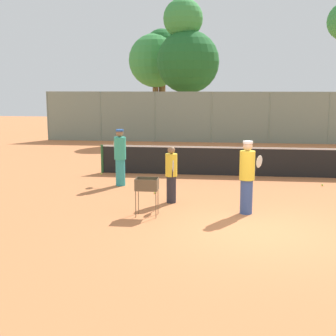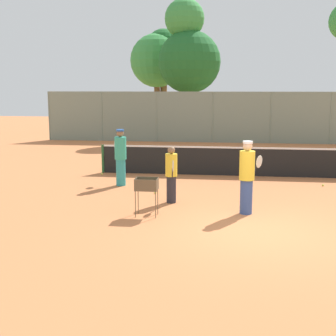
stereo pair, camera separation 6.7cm
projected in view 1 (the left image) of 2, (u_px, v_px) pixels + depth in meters
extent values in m
plane|color=#C67242|center=(258.00, 232.00, 10.51)|extent=(80.00, 80.00, 0.00)
cylinder|color=#26592D|center=(102.00, 159.00, 17.76)|extent=(0.10, 0.10, 1.07)
cube|color=black|center=(247.00, 162.00, 17.10)|extent=(10.87, 0.01, 1.01)
cube|color=white|center=(247.00, 148.00, 17.01)|extent=(10.87, 0.02, 0.06)
cylinder|color=gray|center=(48.00, 116.00, 28.64)|extent=(0.08, 0.08, 2.97)
cylinder|color=gray|center=(101.00, 116.00, 28.23)|extent=(0.08, 0.08, 2.97)
cylinder|color=gray|center=(155.00, 117.00, 27.82)|extent=(0.08, 0.08, 2.97)
cylinder|color=gray|center=(211.00, 117.00, 27.41)|extent=(0.08, 0.08, 2.97)
cylinder|color=gray|center=(269.00, 118.00, 26.99)|extent=(0.08, 0.08, 2.97)
cylinder|color=gray|center=(329.00, 118.00, 26.58)|extent=(0.08, 0.08, 2.97)
cube|color=gray|center=(240.00, 117.00, 27.20)|extent=(23.37, 0.01, 2.97)
cylinder|color=brown|center=(162.00, 96.00, 32.83)|extent=(0.47, 0.47, 5.25)
sphere|color=#1E6028|center=(162.00, 47.00, 32.25)|extent=(2.43, 2.43, 2.43)
cylinder|color=brown|center=(156.00, 105.00, 32.72)|extent=(0.41, 0.41, 3.94)
sphere|color=#388E42|center=(155.00, 60.00, 32.19)|extent=(3.67, 3.67, 3.67)
cylinder|color=brown|center=(188.00, 110.00, 29.37)|extent=(0.25, 0.25, 3.61)
sphere|color=#1E6028|center=(188.00, 62.00, 28.86)|extent=(3.87, 3.87, 3.87)
cylinder|color=brown|center=(183.00, 86.00, 29.24)|extent=(0.24, 0.24, 6.63)
sphere|color=#388E42|center=(183.00, 19.00, 28.55)|extent=(2.44, 2.44, 2.44)
cylinder|color=#334C8C|center=(246.00, 197.00, 12.00)|extent=(0.31, 0.31, 0.89)
cylinder|color=yellow|center=(247.00, 165.00, 11.86)|extent=(0.39, 0.39, 0.74)
sphere|color=#DBB28C|center=(248.00, 146.00, 11.77)|extent=(0.24, 0.24, 0.24)
cylinder|color=white|center=(248.00, 142.00, 11.76)|extent=(0.25, 0.25, 0.06)
cylinder|color=black|center=(255.00, 171.00, 12.16)|extent=(0.11, 0.14, 0.27)
ellipsoid|color=silver|center=(259.00, 162.00, 12.26)|extent=(0.26, 0.34, 0.43)
cylinder|color=#26262D|center=(171.00, 189.00, 13.16)|extent=(0.27, 0.27, 0.76)
cylinder|color=yellow|center=(171.00, 165.00, 13.04)|extent=(0.33, 0.33, 0.63)
sphere|color=#8C6647|center=(171.00, 150.00, 12.97)|extent=(0.21, 0.21, 0.21)
cylinder|color=black|center=(172.00, 173.00, 12.73)|extent=(0.06, 0.15, 0.27)
ellipsoid|color=silver|center=(173.00, 166.00, 12.52)|extent=(0.11, 0.39, 0.43)
cylinder|color=teal|center=(120.00, 172.00, 15.45)|extent=(0.31, 0.31, 0.88)
cylinder|color=teal|center=(120.00, 148.00, 15.31)|extent=(0.39, 0.39, 0.73)
sphere|color=#8C6647|center=(120.00, 133.00, 15.23)|extent=(0.24, 0.24, 0.24)
cylinder|color=#2659B2|center=(120.00, 130.00, 15.21)|extent=(0.25, 0.25, 0.06)
cylinder|color=black|center=(117.00, 152.00, 15.68)|extent=(0.10, 0.14, 0.27)
ellipsoid|color=silver|center=(115.00, 145.00, 15.81)|extent=(0.23, 0.36, 0.43)
cylinder|color=brown|center=(136.00, 204.00, 11.65)|extent=(0.02, 0.02, 0.67)
cylinder|color=brown|center=(156.00, 205.00, 11.59)|extent=(0.02, 0.02, 0.67)
cylinder|color=brown|center=(138.00, 201.00, 12.00)|extent=(0.02, 0.02, 0.67)
cylinder|color=brown|center=(158.00, 201.00, 11.94)|extent=(0.02, 0.02, 0.67)
cube|color=brown|center=(147.00, 190.00, 11.74)|extent=(0.55, 0.40, 0.01)
cube|color=brown|center=(145.00, 186.00, 11.52)|extent=(0.55, 0.01, 0.30)
cube|color=brown|center=(148.00, 182.00, 11.91)|extent=(0.55, 0.01, 0.30)
cube|color=brown|center=(136.00, 184.00, 11.74)|extent=(0.01, 0.40, 0.30)
cube|color=brown|center=(158.00, 184.00, 11.68)|extent=(0.01, 0.40, 0.30)
sphere|color=#D1E54C|center=(155.00, 188.00, 11.70)|extent=(0.07, 0.07, 0.07)
sphere|color=#D1E54C|center=(143.00, 189.00, 11.63)|extent=(0.07, 0.07, 0.07)
sphere|color=#D1E54C|center=(153.00, 189.00, 11.63)|extent=(0.07, 0.07, 0.07)
sphere|color=#D1E54C|center=(139.00, 188.00, 11.72)|extent=(0.07, 0.07, 0.07)
sphere|color=#D1E54C|center=(151.00, 190.00, 11.56)|extent=(0.07, 0.07, 0.07)
sphere|color=#D1E54C|center=(148.00, 188.00, 11.70)|extent=(0.07, 0.07, 0.07)
sphere|color=#D1E54C|center=(154.00, 185.00, 11.79)|extent=(0.07, 0.07, 0.07)
sphere|color=#D1E54C|center=(143.00, 188.00, 11.69)|extent=(0.07, 0.07, 0.07)
sphere|color=#D1E54C|center=(143.00, 186.00, 11.70)|extent=(0.07, 0.07, 0.07)
sphere|color=#D1E54C|center=(147.00, 188.00, 11.69)|extent=(0.07, 0.07, 0.07)
sphere|color=#D1E54C|center=(146.00, 187.00, 11.64)|extent=(0.07, 0.07, 0.07)
sphere|color=#D1E54C|center=(148.00, 188.00, 11.74)|extent=(0.07, 0.07, 0.07)
sphere|color=#D1E54C|center=(155.00, 193.00, 14.31)|extent=(0.07, 0.07, 0.07)
sphere|color=#D1E54C|center=(322.00, 185.00, 15.43)|extent=(0.07, 0.07, 0.07)
sphere|color=#D1E54C|center=(101.00, 174.00, 17.41)|extent=(0.07, 0.07, 0.07)
cube|color=#B2B7BC|center=(246.00, 129.00, 31.55)|extent=(4.20, 1.70, 0.90)
cube|color=#33383D|center=(244.00, 117.00, 31.44)|extent=(2.20, 1.50, 0.70)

